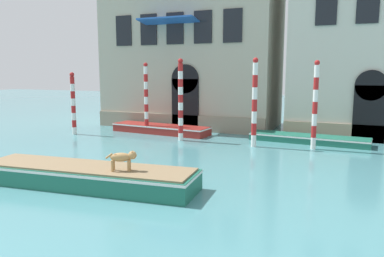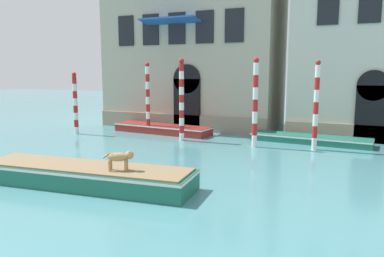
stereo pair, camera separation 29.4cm
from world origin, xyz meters
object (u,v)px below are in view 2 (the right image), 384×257
object	(u,v)px
dog_on_deck	(120,157)
mooring_pole_4	(182,100)
mooring_pole_0	(148,98)
boat_moored_far	(310,139)
mooring_pole_2	(75,103)
mooring_pole_1	(255,103)
boat_foreground	(84,175)
mooring_pole_3	(316,105)
boat_moored_near_palazzo	(162,129)

from	to	relation	value
dog_on_deck	mooring_pole_4	world-z (taller)	mooring_pole_4
mooring_pole_0	mooring_pole_4	size ratio (longest dim) A/B	0.96
boat_moored_far	mooring_pole_2	size ratio (longest dim) A/B	1.68
boat_moored_far	mooring_pole_4	distance (m)	7.41
mooring_pole_1	mooring_pole_0	bearing A→B (deg)	167.95
boat_foreground	mooring_pole_0	bearing A→B (deg)	103.45
mooring_pole_0	mooring_pole_1	distance (m)	7.39
mooring_pole_3	mooring_pole_0	bearing A→B (deg)	174.20
dog_on_deck	boat_moored_far	xyz separation A→B (m)	(4.72, 11.27, -0.94)
dog_on_deck	boat_moored_near_palazzo	size ratio (longest dim) A/B	0.14
mooring_pole_1	mooring_pole_3	size ratio (longest dim) A/B	1.03
dog_on_deck	mooring_pole_2	size ratio (longest dim) A/B	0.24
boat_foreground	dog_on_deck	size ratio (longest dim) A/B	8.38
mooring_pole_1	mooring_pole_4	world-z (taller)	mooring_pole_4
dog_on_deck	mooring_pole_1	xyz separation A→B (m)	(2.18, 9.00, 1.16)
mooring_pole_4	mooring_pole_3	bearing A→B (deg)	2.62
mooring_pole_0	boat_foreground	bearing A→B (deg)	-71.48
boat_foreground	mooring_pole_4	world-z (taller)	mooring_pole_4
mooring_pole_1	mooring_pole_4	xyz separation A→B (m)	(-4.25, 0.18, 0.01)
mooring_pole_0	mooring_pole_4	bearing A→B (deg)	-24.64
boat_moored_far	dog_on_deck	bearing A→B (deg)	-107.61
boat_foreground	mooring_pole_2	size ratio (longest dim) A/B	2.05
mooring_pole_0	mooring_pole_2	bearing A→B (deg)	-154.71
boat_foreground	mooring_pole_1	world-z (taller)	mooring_pole_1
boat_moored_near_palazzo	mooring_pole_1	world-z (taller)	mooring_pole_1
dog_on_deck	mooring_pole_4	xyz separation A→B (m)	(-2.07, 9.18, 1.17)
mooring_pole_0	mooring_pole_3	world-z (taller)	mooring_pole_3
boat_moored_far	mooring_pole_4	size ratio (longest dim) A/B	1.41
mooring_pole_0	dog_on_deck	bearing A→B (deg)	-64.44
mooring_pole_2	mooring_pole_0	bearing A→B (deg)	25.29
mooring_pole_0	mooring_pole_2	world-z (taller)	mooring_pole_0
mooring_pole_4	boat_moored_near_palazzo	bearing A→B (deg)	140.27
boat_moored_far	mooring_pole_2	world-z (taller)	mooring_pole_2
boat_foreground	boat_moored_near_palazzo	xyz separation A→B (m)	(-2.79, 10.97, -0.11)
mooring_pole_3	boat_moored_near_palazzo	bearing A→B (deg)	170.72
mooring_pole_3	boat_moored_far	bearing A→B (deg)	102.81
mooring_pole_2	boat_moored_far	bearing A→B (deg)	10.84
mooring_pole_2	boat_foreground	bearing A→B (deg)	-48.36
boat_moored_near_palazzo	mooring_pole_0	bearing A→B (deg)	-138.43
mooring_pole_1	mooring_pole_4	distance (m)	4.26
boat_moored_near_palazzo	dog_on_deck	bearing A→B (deg)	-62.46
boat_foreground	mooring_pole_0	xyz separation A→B (m)	(-3.50, 10.46, 1.86)
boat_moored_near_palazzo	mooring_pole_0	world-z (taller)	mooring_pole_0
boat_moored_far	mooring_pole_4	xyz separation A→B (m)	(-6.79, -2.09, 2.11)
boat_foreground	mooring_pole_0	size ratio (longest dim) A/B	1.77
boat_moored_near_palazzo	mooring_pole_2	distance (m)	5.64
dog_on_deck	mooring_pole_0	bearing A→B (deg)	91.21
dog_on_deck	mooring_pole_0	world-z (taller)	mooring_pole_0
boat_foreground	mooring_pole_3	xyz separation A→B (m)	(6.66, 9.43, 1.86)
mooring_pole_3	mooring_pole_4	bearing A→B (deg)	-177.38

